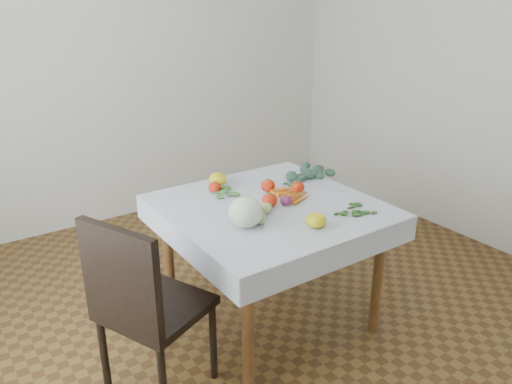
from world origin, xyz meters
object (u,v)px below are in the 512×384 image
table (270,222)px  carrot_bunch (292,193)px  cabbage (246,212)px  heirloom_back (218,179)px  chair (142,301)px

table → carrot_bunch: size_ratio=3.62×
cabbage → heirloom_back: size_ratio=1.57×
table → carrot_bunch: (0.19, 0.04, 0.12)m
cabbage → heirloom_back: bearing=72.9°
cabbage → carrot_bunch: bearing=23.3°
chair → heirloom_back: (0.77, 0.63, 0.24)m
cabbage → heirloom_back: 0.62m
table → chair: chair is taller
chair → carrot_bunch: (1.05, 0.23, 0.22)m
chair → heirloom_back: size_ratio=8.60×
table → heirloom_back: bearing=100.4°
chair → cabbage: chair is taller
chair → cabbage: bearing=3.6°
table → cabbage: bearing=-149.5°
table → heirloom_back: 0.47m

